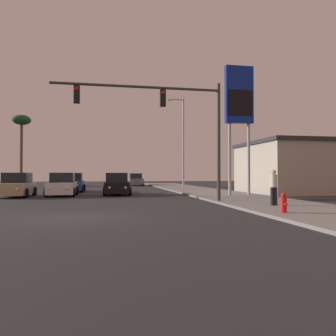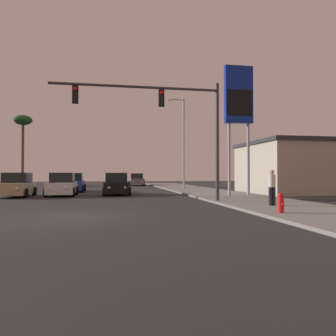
{
  "view_description": "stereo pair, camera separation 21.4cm",
  "coord_description": "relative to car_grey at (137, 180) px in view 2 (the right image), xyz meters",
  "views": [
    {
      "loc": [
        1.28,
        -12.33,
        1.58
      ],
      "look_at": [
        6.37,
        15.31,
        2.1
      ],
      "focal_mm": 35.0,
      "sensor_mm": 36.0,
      "label": 1
    },
    {
      "loc": [
        1.49,
        -12.37,
        1.58
      ],
      "look_at": [
        6.37,
        15.31,
        2.1
      ],
      "focal_mm": 35.0,
      "sensor_mm": 36.0,
      "label": 2
    }
  ],
  "objects": [
    {
      "name": "car_green",
      "position": [
        -9.8,
        -0.4,
        0.0
      ],
      "size": [
        2.04,
        4.32,
        1.68
      ],
      "rotation": [
        0.0,
        0.0,
        3.15
      ],
      "color": "#195933",
      "rests_on": "ground"
    },
    {
      "name": "fire_hydrant",
      "position": [
        2.82,
        -33.46,
        -0.27
      ],
      "size": [
        0.24,
        0.34,
        0.76
      ],
      "color": "red",
      "rests_on": "sidewalk_right"
    },
    {
      "name": "car_grey",
      "position": [
        0.0,
        0.0,
        0.0
      ],
      "size": [
        2.04,
        4.31,
        1.68
      ],
      "rotation": [
        0.0,
        0.0,
        3.15
      ],
      "color": "slate",
      "rests_on": "ground"
    },
    {
      "name": "ground_plane",
      "position": [
        -5.02,
        -32.56,
        -0.76
      ],
      "size": [
        120.0,
        120.0,
        0.0
      ],
      "primitive_type": "plane",
      "color": "#28282B"
    },
    {
      "name": "street_lamp",
      "position": [
        3.5,
        -13.28,
        4.36
      ],
      "size": [
        1.74,
        0.24,
        9.0
      ],
      "color": "#99999E",
      "rests_on": "sidewalk_right"
    },
    {
      "name": "traffic_light_mast",
      "position": [
        -0.41,
        -27.62,
        4.05
      ],
      "size": [
        9.06,
        0.36,
        6.5
      ],
      "color": "#38383D",
      "rests_on": "sidewalk_right"
    },
    {
      "name": "car_white",
      "position": [
        -7.0,
        -20.02,
        0.0
      ],
      "size": [
        2.04,
        4.33,
        1.68
      ],
      "rotation": [
        0.0,
        0.0,
        3.17
      ],
      "color": "silver",
      "rests_on": "ground"
    },
    {
      "name": "pedestrian_on_sidewalk",
      "position": [
        3.91,
        -30.7,
        0.27
      ],
      "size": [
        0.34,
        0.32,
        1.67
      ],
      "color": "#23232D",
      "rests_on": "sidewalk_right"
    },
    {
      "name": "building_gas_station",
      "position": [
        12.98,
        -19.72,
        1.4
      ],
      "size": [
        10.3,
        8.3,
        4.3
      ],
      "color": "#B2A893",
      "rests_on": "ground"
    },
    {
      "name": "car_blue",
      "position": [
        -6.82,
        -14.62,
        0.0
      ],
      "size": [
        2.04,
        4.33,
        1.68
      ],
      "rotation": [
        0.0,
        0.0,
        3.16
      ],
      "color": "navy",
      "rests_on": "ground"
    },
    {
      "name": "car_tan",
      "position": [
        -9.98,
        -20.53,
        0.0
      ],
      "size": [
        2.04,
        4.32,
        1.68
      ],
      "rotation": [
        0.0,
        0.0,
        3.15
      ],
      "color": "tan",
      "rests_on": "ground"
    },
    {
      "name": "palm_tree_far",
      "position": [
        -15.1,
        1.44,
        7.48
      ],
      "size": [
        2.4,
        2.4,
        9.48
      ],
      "color": "brown",
      "rests_on": "ground"
    },
    {
      "name": "gas_station_sign",
      "position": [
        5.25,
        -23.45,
        5.86
      ],
      "size": [
        2.0,
        0.42,
        9.0
      ],
      "color": "#99999E",
      "rests_on": "sidewalk_right"
    },
    {
      "name": "car_black",
      "position": [
        -3.07,
        -19.5,
        0.0
      ],
      "size": [
        2.04,
        4.33,
        1.68
      ],
      "rotation": [
        0.0,
        0.0,
        3.12
      ],
      "color": "black",
      "rests_on": "ground"
    },
    {
      "name": "sidewalk_right",
      "position": [
        4.48,
        -22.56,
        -0.7
      ],
      "size": [
        5.0,
        60.0,
        0.12
      ],
      "color": "gray",
      "rests_on": "ground"
    }
  ]
}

